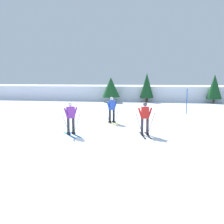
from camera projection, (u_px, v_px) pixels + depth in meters
The scene contains 9 objects.
ground_plane at pixel (103, 133), 13.22m from camera, with size 120.00×120.00×0.00m, color silver.
far_snow_ridge at pixel (133, 92), 34.47m from camera, with size 80.00×7.38×1.88m, color silver.
skier_red at pixel (145, 117), 12.64m from camera, with size 0.98×1.64×1.71m.
skier_purple at pixel (71, 117), 12.71m from camera, with size 1.32×1.45×1.71m.
skier_blue at pixel (112, 108), 16.09m from camera, with size 1.21×1.53×1.71m.
trail_marker_pole at pixel (187, 102), 19.83m from camera, with size 0.07×0.07×2.09m, color #1E56AD.
conifer_far_left at pixel (147, 85), 30.05m from camera, with size 1.69×1.69×3.53m.
conifer_far_right at pixel (214, 87), 28.60m from camera, with size 1.75×1.75×3.35m.
conifer_far_centre at pixel (111, 87), 29.80m from camera, with size 2.18×2.18×3.03m.
Camera 1 is at (2.48, -12.72, 2.92)m, focal length 39.47 mm.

